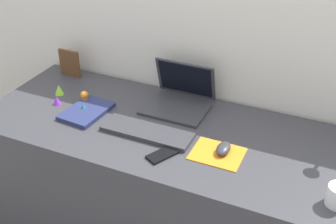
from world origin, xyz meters
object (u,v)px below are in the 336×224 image
(cell_phone, at_px, (162,155))
(toy_figurine_lime, at_px, (59,90))
(keyboard, at_px, (147,132))
(toy_figurine_purple, at_px, (57,100))
(laptop, at_px, (180,96))
(notebook_pad, at_px, (87,111))
(toy_figurine_teal, at_px, (83,108))
(picture_frame, at_px, (70,63))
(mouse, at_px, (223,149))
(toy_figurine_orange, at_px, (85,96))

(cell_phone, distance_m, toy_figurine_lime, 0.74)
(keyboard, height_order, toy_figurine_purple, toy_figurine_purple)
(laptop, distance_m, notebook_pad, 0.45)
(laptop, xyz_separation_m, toy_figurine_teal, (-0.39, -0.24, -0.03))
(keyboard, bearing_deg, toy_figurine_lime, 166.47)
(toy_figurine_lime, bearing_deg, keyboard, -13.53)
(picture_frame, bearing_deg, keyboard, -27.74)
(toy_figurine_lime, bearing_deg, toy_figurine_purple, -59.93)
(mouse, relative_size, toy_figurine_orange, 1.56)
(notebook_pad, bearing_deg, toy_figurine_lime, 161.01)
(laptop, bearing_deg, toy_figurine_teal, -148.21)
(keyboard, xyz_separation_m, notebook_pad, (-0.34, 0.04, 0.00))
(keyboard, bearing_deg, toy_figurine_teal, 173.22)
(notebook_pad, distance_m, picture_frame, 0.43)
(toy_figurine_orange, bearing_deg, keyboard, -16.70)
(toy_figurine_lime, xyz_separation_m, toy_figurine_teal, (0.21, -0.09, -0.00))
(cell_phone, xyz_separation_m, toy_figurine_purple, (-0.65, 0.17, 0.02))
(toy_figurine_lime, bearing_deg, mouse, -8.11)
(toy_figurine_orange, bearing_deg, notebook_pad, -52.58)
(cell_phone, xyz_separation_m, toy_figurine_lime, (-0.70, 0.25, 0.02))
(notebook_pad, relative_size, toy_figurine_lime, 4.67)
(picture_frame, relative_size, toy_figurine_teal, 3.54)
(picture_frame, relative_size, toy_figurine_lime, 2.92)
(laptop, relative_size, toy_figurine_teal, 7.08)
(keyboard, bearing_deg, notebook_pad, 173.64)
(keyboard, bearing_deg, laptop, 83.30)
(laptop, relative_size, toy_figurine_orange, 4.87)
(laptop, bearing_deg, toy_figurine_purple, -156.78)
(toy_figurine_orange, height_order, toy_figurine_teal, toy_figurine_orange)
(notebook_pad, xyz_separation_m, toy_figurine_teal, (-0.02, 0.00, 0.01))
(keyboard, relative_size, picture_frame, 2.73)
(mouse, xyz_separation_m, cell_phone, (-0.22, -0.12, -0.02))
(toy_figurine_lime, bearing_deg, picture_frame, 108.96)
(notebook_pad, distance_m, toy_figurine_lime, 0.25)
(mouse, bearing_deg, laptop, 138.33)
(toy_figurine_lime, height_order, toy_figurine_teal, toy_figurine_lime)
(laptop, relative_size, toy_figurine_lime, 5.84)
(mouse, distance_m, toy_figurine_purple, 0.87)
(cell_phone, distance_m, toy_figurine_purple, 0.67)
(mouse, bearing_deg, picture_frame, 161.54)
(toy_figurine_teal, bearing_deg, toy_figurine_lime, 155.78)
(mouse, distance_m, toy_figurine_teal, 0.71)
(cell_phone, bearing_deg, toy_figurine_purple, -166.95)
(picture_frame, bearing_deg, toy_figurine_teal, -46.49)
(laptop, distance_m, picture_frame, 0.67)
(picture_frame, distance_m, toy_figurine_orange, 0.32)
(mouse, height_order, picture_frame, picture_frame)
(keyboard, height_order, picture_frame, picture_frame)
(cell_phone, relative_size, picture_frame, 0.85)
(keyboard, bearing_deg, toy_figurine_orange, 163.30)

